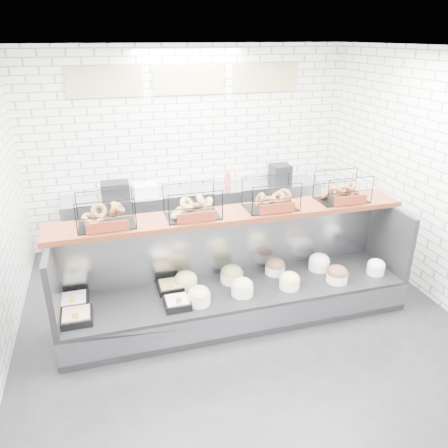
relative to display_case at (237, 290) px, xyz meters
name	(u,v)px	position (x,y,z in m)	size (l,w,h in m)	color
ground	(245,331)	(0.00, -0.34, -0.33)	(5.50, 5.50, 0.00)	black
room_shell	(231,141)	(0.00, 0.26, 1.73)	(5.02, 5.51, 3.01)	white
display_case	(237,290)	(0.00, 0.00, 0.00)	(4.00, 0.90, 1.20)	black
bagel_shelf	(233,203)	(0.00, 0.18, 1.04)	(4.10, 0.50, 0.40)	#481E0F
prep_counter	(196,215)	(-0.01, 2.08, 0.14)	(4.00, 0.60, 1.20)	#93969B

